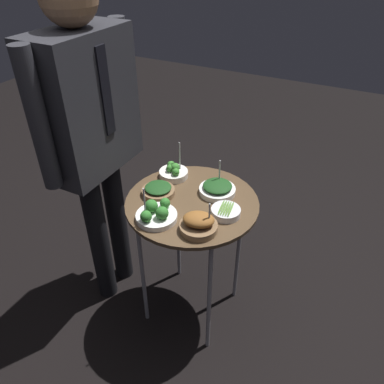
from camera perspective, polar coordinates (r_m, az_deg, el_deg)
ground_plane at (r=2.20m, az=-0.00°, el=-16.89°), size 8.00×8.00×0.00m
serving_cart at (r=1.72m, az=-0.00°, el=-3.09°), size 0.60×0.60×0.73m
bowl_broccoli_near_rim at (r=1.83m, az=-2.82°, el=3.13°), size 0.14×0.14×0.18m
bowl_spinach_mid_left at (r=1.72m, az=3.88°, el=0.53°), size 0.17×0.17×0.15m
bowl_asparagus_back_right at (r=1.60m, az=5.17°, el=-3.00°), size 0.13×0.13×0.04m
bowl_broccoli_front_left at (r=1.57m, az=-5.49°, el=-3.31°), size 0.17×0.17×0.17m
bowl_roast_front_right at (r=1.51m, az=1.01°, el=-4.86°), size 0.16×0.16×0.14m
bowl_spinach_mid_right at (r=1.72m, az=-5.17°, el=0.28°), size 0.15×0.15×0.05m
waiter_figure at (r=1.73m, az=-15.33°, el=10.39°), size 0.61×0.23×1.64m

